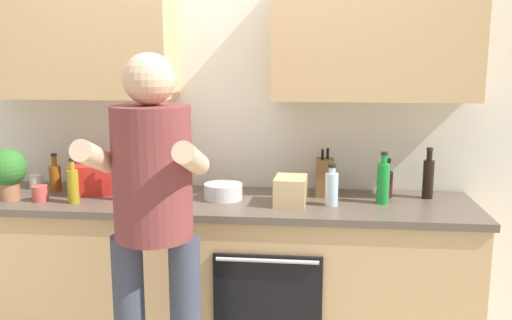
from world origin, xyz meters
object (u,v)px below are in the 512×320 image
Objects in this scene: person_standing at (154,215)px; cup_ceramic at (40,193)px; potted_herb at (7,171)px; bottle_vinegar at (119,177)px; bottle_soda at (383,182)px; bottle_oil at (73,185)px; mixing_bowl at (223,191)px; knife_block at (325,177)px; bottle_water at (332,188)px; bottle_syrup at (55,176)px; bottle_soy at (428,177)px; bottle_wine at (387,182)px; grocery_bag_crisps at (92,178)px; bottle_hotsauce at (179,179)px; cup_coffee at (37,182)px; grocery_bag_bread at (291,191)px.

person_standing is 1.01m from cup_ceramic.
bottle_vinegar is at bearing 5.04° from potted_herb.
bottle_oil is at bearing -174.17° from bottle_soda.
bottle_soda is at bearing 0.08° from mixing_bowl.
bottle_soda is 1.05× the size of knife_block.
mixing_bowl is (-0.60, 0.07, -0.05)m from bottle_water.
potted_herb reaches higher than bottle_syrup.
bottle_oil reaches higher than cup_ceramic.
bottle_vinegar is 1.73m from bottle_soy.
bottle_water is at bearing -146.00° from bottle_wine.
grocery_bag_crisps is (-0.79, 0.06, 0.04)m from mixing_bowl.
bottle_hotsauce reaches higher than cup_coffee.
bottle_vinegar is at bearing 120.89° from person_standing.
knife_block is at bearing 3.54° from grocery_bag_crisps.
bottle_vinegar is at bearing -168.61° from knife_block.
bottle_vinegar is 1.16× the size of knife_block.
bottle_oil is 2.86× the size of cup_coffee.
grocery_bag_bread is (1.18, 0.10, -0.02)m from bottle_oil.
person_standing reaches higher than bottle_soy.
bottle_vinegar is 0.63m from potted_herb.
bottle_water is 1.40m from grocery_bag_crisps.
cup_coffee is (-0.37, 0.30, -0.06)m from bottle_oil.
cup_ceramic is 0.41× the size of mixing_bowl.
bottle_soy is 3.36× the size of cup_coffee.
knife_block is (0.75, 0.88, -0.01)m from person_standing.
bottle_oil is at bearing -92.45° from grocery_bag_crisps.
bottle_wine reaches higher than bottle_hotsauce.
cup_coffee reaches higher than cup_ceramic.
bottle_wine is at bearing 10.29° from bottle_oil.
bottle_soy is (1.72, 0.22, -0.01)m from bottle_vinegar.
person_standing is at bearing -52.53° from grocery_bag_crisps.
bottle_water is 0.79× the size of potted_herb.
bottle_syrup is 0.93× the size of grocery_bag_crisps.
bottle_wine is 0.35m from knife_block.
bottle_wine is at bearing 0.44° from cup_coffee.
potted_herb is (-1.19, -0.14, 0.12)m from mixing_bowl.
person_standing is 5.94× the size of potted_herb.
bottle_water is 1.02× the size of bottle_syrup.
bottle_syrup is at bearing 131.27° from bottle_oil.
potted_herb is (-2.11, -0.28, 0.08)m from bottle_wine.
cup_ceramic is 1.60m from knife_block.
knife_block reaches higher than grocery_bag_crisps.
grocery_bag_crisps is at bearing -177.40° from bottle_wine.
bottle_water is 1.80m from potted_herb.
bottle_oil is 1.14× the size of mixing_bowl.
bottle_wine is at bearing 2.60° from grocery_bag_crisps.
grocery_bag_crisps reaches higher than mixing_bowl.
bottle_oil is 2.77× the size of cup_ceramic.
grocery_bag_bread is at bearing -171.48° from bottle_soda.
bottle_oil is at bearing -170.90° from bottle_soy.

